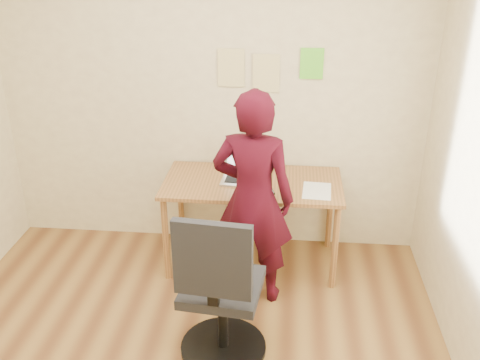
# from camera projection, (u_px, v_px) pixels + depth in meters

# --- Properties ---
(room) EXTENTS (3.58, 3.58, 2.78)m
(room) POSITION_uv_depth(u_px,v_px,m) (162.00, 185.00, 2.73)
(room) COLOR brown
(room) RESTS_ON ground
(desk) EXTENTS (1.40, 0.70, 0.74)m
(desk) POSITION_uv_depth(u_px,v_px,m) (252.00, 191.00, 4.24)
(desk) COLOR #996534
(desk) RESTS_ON ground
(laptop) EXTENTS (0.36, 0.32, 0.25)m
(laptop) POSITION_uv_depth(u_px,v_px,m) (244.00, 173.00, 4.23)
(laptop) COLOR #AEADB5
(laptop) RESTS_ON desk
(paper_sheet) EXTENTS (0.23, 0.31, 0.00)m
(paper_sheet) POSITION_uv_depth(u_px,v_px,m) (317.00, 191.00, 4.05)
(paper_sheet) COLOR white
(paper_sheet) RESTS_ON desk
(phone) EXTENTS (0.08, 0.12, 0.01)m
(phone) POSITION_uv_depth(u_px,v_px,m) (270.00, 191.00, 4.03)
(phone) COLOR black
(phone) RESTS_ON desk
(wall_note_left) EXTENTS (0.21, 0.00, 0.30)m
(wall_note_left) POSITION_uv_depth(u_px,v_px,m) (231.00, 68.00, 4.20)
(wall_note_left) COLOR #DAC982
(wall_note_left) RESTS_ON room
(wall_note_mid) EXTENTS (0.21, 0.00, 0.30)m
(wall_note_mid) POSITION_uv_depth(u_px,v_px,m) (266.00, 73.00, 4.19)
(wall_note_mid) COLOR #DAC982
(wall_note_mid) RESTS_ON room
(wall_note_right) EXTENTS (0.18, 0.00, 0.24)m
(wall_note_right) POSITION_uv_depth(u_px,v_px,m) (312.00, 64.00, 4.12)
(wall_note_right) COLOR #63D830
(wall_note_right) RESTS_ON room
(office_chair) EXTENTS (0.57, 0.57, 1.09)m
(office_chair) POSITION_uv_depth(u_px,v_px,m) (220.00, 298.00, 3.30)
(office_chair) COLOR black
(office_chair) RESTS_ON ground
(person) EXTENTS (0.63, 0.46, 1.61)m
(person) POSITION_uv_depth(u_px,v_px,m) (253.00, 199.00, 3.78)
(person) COLOR #350712
(person) RESTS_ON ground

